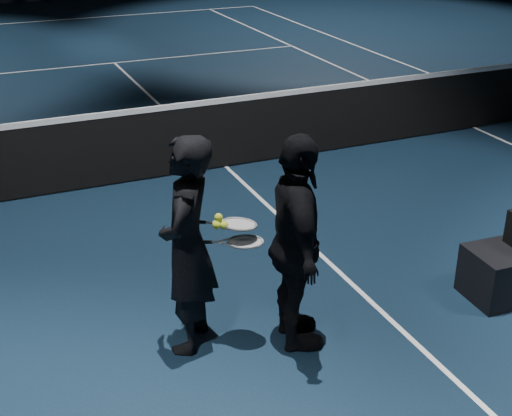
# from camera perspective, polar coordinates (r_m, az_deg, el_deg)

# --- Properties ---
(floor) EXTENTS (36.00, 36.00, 0.00)m
(floor) POSITION_cam_1_polar(r_m,az_deg,el_deg) (9.52, -2.42, 3.30)
(floor) COLOR black
(floor) RESTS_ON ground
(court_lines) EXTENTS (10.98, 23.78, 0.01)m
(court_lines) POSITION_cam_1_polar(r_m,az_deg,el_deg) (9.51, -2.42, 3.33)
(court_lines) COLOR white
(court_lines) RESTS_ON floor
(net_mesh) EXTENTS (12.80, 0.02, 0.86)m
(net_mesh) POSITION_cam_1_polar(r_m,az_deg,el_deg) (9.36, -2.47, 5.87)
(net_mesh) COLOR black
(net_mesh) RESTS_ON floor
(net_tape) EXTENTS (12.80, 0.03, 0.07)m
(net_tape) POSITION_cam_1_polar(r_m,az_deg,el_deg) (9.22, -2.53, 8.60)
(net_tape) COLOR white
(net_tape) RESTS_ON net_mesh
(player_a) EXTENTS (0.72, 0.79, 1.81)m
(player_a) POSITION_cam_1_polar(r_m,az_deg,el_deg) (5.57, -5.50, -3.02)
(player_a) COLOR black
(player_a) RESTS_ON floor
(player_b) EXTENTS (0.69, 1.13, 1.81)m
(player_b) POSITION_cam_1_polar(r_m,az_deg,el_deg) (5.56, 3.27, -2.95)
(player_b) COLOR black
(player_b) RESTS_ON floor
(racket_lower) EXTENTS (0.71, 0.46, 0.03)m
(racket_lower) POSITION_cam_1_polar(r_m,az_deg,el_deg) (5.54, -0.86, -2.72)
(racket_lower) COLOR black
(racket_lower) RESTS_ON player_a
(racket_upper) EXTENTS (0.71, 0.42, 0.10)m
(racket_upper) POSITION_cam_1_polar(r_m,az_deg,el_deg) (5.51, -1.39, -1.31)
(racket_upper) COLOR black
(racket_upper) RESTS_ON player_b
(tennis_balls) EXTENTS (0.12, 0.10, 0.12)m
(tennis_balls) POSITION_cam_1_polar(r_m,az_deg,el_deg) (5.47, -2.92, -1.19)
(tennis_balls) COLOR #CDDC2E
(tennis_balls) RESTS_ON racket_upper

